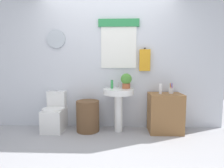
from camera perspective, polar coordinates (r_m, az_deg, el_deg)
The scene contains 11 objects.
ground_plane at distance 2.68m, azimuth -2.46°, elevation -20.89°, with size 8.00×8.00×0.00m, color #A3A3A8.
back_wall at distance 3.54m, azimuth -1.06°, elevation 7.51°, with size 4.40×0.18×2.60m.
toilet at distance 3.60m, azimuth -17.47°, elevation -9.28°, with size 0.38×0.51×0.73m.
laundry_hamper at distance 3.41m, azimuth -7.60°, elevation -9.90°, with size 0.42×0.42×0.56m, color brown.
pedestal_sink at distance 3.29m, azimuth 2.05°, elevation -4.66°, with size 0.55×0.55×0.79m.
faucet at distance 3.38m, azimuth 2.06°, elevation -0.41°, with size 0.03×0.03×0.10m, color silver.
wooden_cabinet at distance 3.45m, azimuth 16.31°, elevation -8.68°, with size 0.58×0.44×0.70m, color olive.
soap_bottle at distance 3.31m, azimuth -0.01°, elevation -0.08°, with size 0.05×0.05×0.15m, color green.
potted_plant at distance 3.31m, azimuth 4.50°, elevation 1.17°, with size 0.20×0.20×0.27m.
lotion_bottle at distance 3.31m, azimuth 15.00°, elevation -1.48°, with size 0.05×0.05×0.18m, color white.
toothbrush_cup at distance 3.42m, azimuth 18.08°, elevation -1.93°, with size 0.08×0.08×0.19m.
Camera 1 is at (0.19, -2.39, 1.21)m, focal length 29.11 mm.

